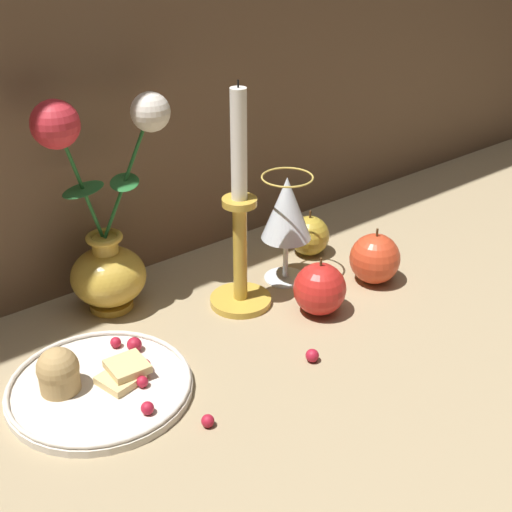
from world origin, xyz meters
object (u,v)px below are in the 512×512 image
at_px(wine_glass, 287,212).
at_px(candlestick, 240,234).
at_px(apple_near_glass, 320,289).
at_px(plate_with_pastries, 94,383).
at_px(apple_beside_vase, 375,259).
at_px(apple_at_table_edge, 309,236).
at_px(vase, 105,234).

height_order(wine_glass, candlestick, candlestick).
relative_size(wine_glass, apple_near_glass, 1.94).
relative_size(plate_with_pastries, apple_beside_vase, 2.52).
relative_size(plate_with_pastries, apple_at_table_edge, 2.91).
xyz_separation_m(apple_near_glass, apple_at_table_edge, (0.11, 0.14, -0.01)).
bearing_deg(apple_near_glass, apple_beside_vase, 5.54).
bearing_deg(apple_beside_vase, wine_glass, 138.12).
xyz_separation_m(apple_beside_vase, apple_near_glass, (-0.13, -0.01, -0.00)).
relative_size(candlestick, apple_beside_vase, 3.68).
distance_m(plate_with_pastries, apple_beside_vase, 0.47).
xyz_separation_m(candlestick, apple_near_glass, (0.07, -0.09, -0.08)).
bearing_deg(apple_beside_vase, vase, 152.16).
bearing_deg(apple_at_table_edge, candlestick, -163.86).
relative_size(vase, plate_with_pastries, 1.39).
relative_size(vase, apple_beside_vase, 3.51).
bearing_deg(wine_glass, apple_at_table_edge, 24.26).
distance_m(vase, apple_near_glass, 0.31).
height_order(apple_near_glass, apple_at_table_edge, apple_near_glass).
relative_size(candlestick, apple_at_table_edge, 4.24).
bearing_deg(apple_at_table_edge, apple_beside_vase, -82.39).
bearing_deg(apple_near_glass, wine_glass, 76.48).
height_order(apple_beside_vase, apple_near_glass, apple_beside_vase).
distance_m(vase, apple_at_table_edge, 0.35).
relative_size(vase, candlestick, 0.95).
bearing_deg(candlestick, apple_near_glass, -49.94).
distance_m(wine_glass, candlestick, 0.10).
xyz_separation_m(vase, plate_with_pastries, (-0.11, -0.16, -0.10)).
height_order(wine_glass, apple_at_table_edge, wine_glass).
xyz_separation_m(vase, apple_beside_vase, (0.35, -0.19, -0.08)).
height_order(wine_glass, apple_beside_vase, wine_glass).
relative_size(apple_beside_vase, apple_at_table_edge, 1.15).
bearing_deg(plate_with_pastries, candlestick, 11.01).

